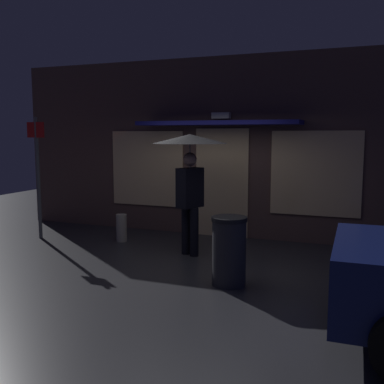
{
  "coord_description": "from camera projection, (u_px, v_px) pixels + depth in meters",
  "views": [
    {
      "loc": [
        2.68,
        -6.46,
        2.07
      ],
      "look_at": [
        -0.04,
        0.59,
        1.1
      ],
      "focal_mm": 41.81,
      "sensor_mm": 36.0,
      "label": 1
    }
  ],
  "objects": [
    {
      "name": "street_sign_post",
      "position": [
        38.0,
        170.0,
        8.86
      ],
      "size": [
        0.4,
        0.07,
        2.42
      ],
      "color": "#595B60",
      "rests_on": "ground"
    },
    {
      "name": "trash_bin",
      "position": [
        229.0,
        251.0,
        6.16
      ],
      "size": [
        0.49,
        0.49,
        0.96
      ],
      "color": "#2D2D33",
      "rests_on": "ground"
    },
    {
      "name": "ground_plane",
      "position": [
        181.0,
        264.0,
        7.19
      ],
      "size": [
        18.0,
        18.0,
        0.0
      ],
      "primitive_type": "plane",
      "color": "#2D2D33"
    },
    {
      "name": "person_with_umbrella",
      "position": [
        190.0,
        159.0,
        7.55
      ],
      "size": [
        1.27,
        1.27,
        2.08
      ],
      "rotation": [
        0.0,
        0.0,
        -1.96
      ],
      "color": "black",
      "rests_on": "ground"
    },
    {
      "name": "building_facade",
      "position": [
        224.0,
        148.0,
        9.13
      ],
      "size": [
        9.39,
        1.0,
        3.62
      ],
      "color": "brown",
      "rests_on": "ground"
    },
    {
      "name": "sidewalk_bollard",
      "position": [
        122.0,
        228.0,
        8.72
      ],
      "size": [
        0.21,
        0.21,
        0.53
      ],
      "primitive_type": "cylinder",
      "color": "#B2A899",
      "rests_on": "ground"
    }
  ]
}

